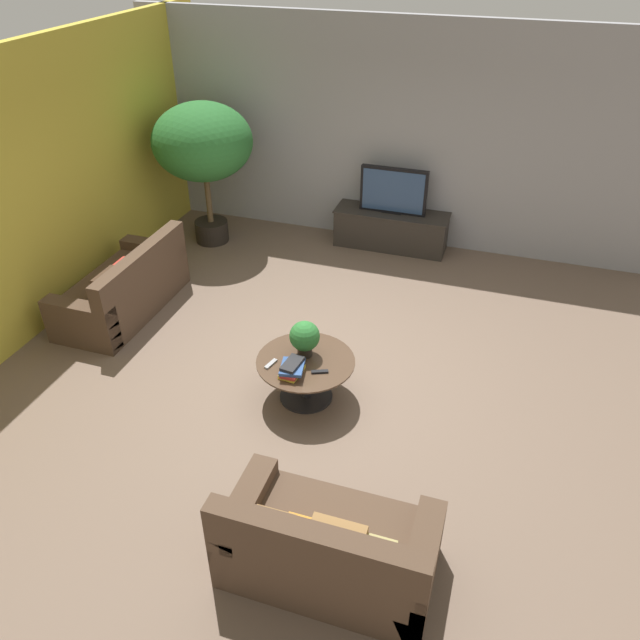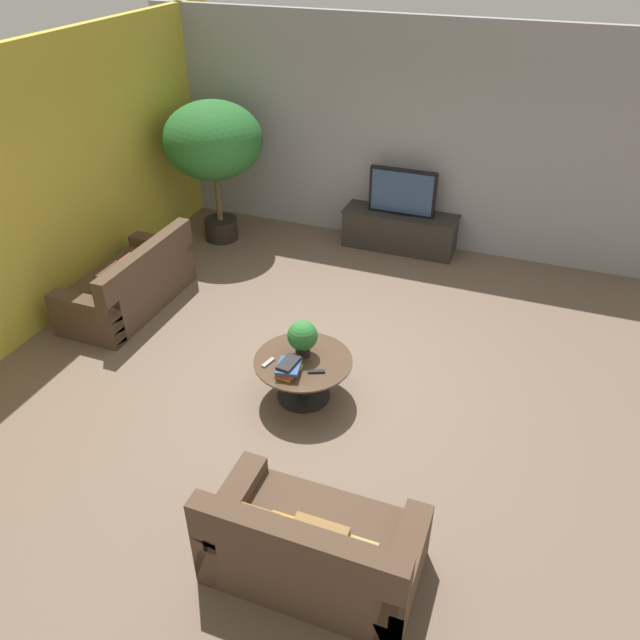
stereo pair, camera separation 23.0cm
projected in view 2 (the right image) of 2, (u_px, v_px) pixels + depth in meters
ground_plane at (315, 363)px, 6.69m from camera, size 24.00×24.00×0.00m
back_wall_stone at (402, 136)px, 8.40m from camera, size 7.40×0.12×3.00m
side_wall_left at (50, 184)px, 6.98m from camera, size 0.12×7.40×3.00m
media_console at (400, 230)px, 8.79m from camera, size 1.59×0.50×0.53m
television at (402, 192)px, 8.47m from camera, size 0.92×0.13×0.63m
coffee_table at (303, 371)px, 6.07m from camera, size 0.96×0.96×0.46m
couch_by_wall at (131, 285)px, 7.49m from camera, size 0.84×1.75×0.84m
couch_near_entry at (313, 548)px, 4.43m from camera, size 1.51×0.84×0.84m
potted_palm_tall at (213, 144)px, 8.41m from camera, size 1.35×1.35×1.98m
potted_plant_tabletop at (302, 337)px, 5.95m from camera, size 0.29×0.29×0.37m
book_stack at (289, 368)px, 5.79m from camera, size 0.26×0.30×0.13m
remote_black at (316, 372)px, 5.82m from camera, size 0.16×0.10×0.02m
remote_silver at (268, 363)px, 5.94m from camera, size 0.08×0.16×0.02m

